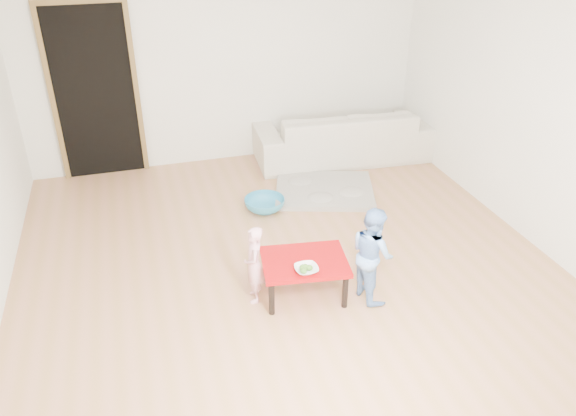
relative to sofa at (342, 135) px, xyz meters
name	(u,v)px	position (x,y,z in m)	size (l,w,h in m)	color
floor	(282,256)	(-1.41, -2.05, -0.33)	(5.00, 5.00, 0.01)	#AE7D4A
back_wall	(226,61)	(-1.41, 0.45, 0.97)	(5.00, 0.02, 2.60)	white
right_wall	(528,105)	(1.09, -2.05, 0.97)	(0.02, 5.00, 2.60)	white
doorway	(95,94)	(-3.01, 0.43, 0.69)	(1.02, 0.08, 2.11)	brown
sofa	(342,135)	(0.00, 0.00, 0.00)	(2.28, 0.89, 0.67)	beige
cushion	(329,129)	(-0.25, -0.18, 0.17)	(0.49, 0.43, 0.13)	orange
red_table	(304,277)	(-1.39, -2.67, -0.15)	(0.73, 0.54, 0.36)	#9C080B
bowl	(306,269)	(-1.43, -2.84, 0.05)	(0.19, 0.19, 0.05)	white
broccoli	(306,269)	(-1.43, -2.84, 0.06)	(0.12, 0.12, 0.06)	#2D5919
child_pink	(254,265)	(-1.82, -2.61, 0.02)	(0.26, 0.17, 0.71)	#E16780
child_blue	(372,254)	(-0.84, -2.84, 0.10)	(0.42, 0.33, 0.87)	#5B80D3
basin	(265,204)	(-1.35, -1.10, -0.26)	(0.45, 0.45, 0.14)	teal
blanket	(324,190)	(-0.56, -0.88, -0.30)	(1.14, 0.95, 0.06)	#9C968A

